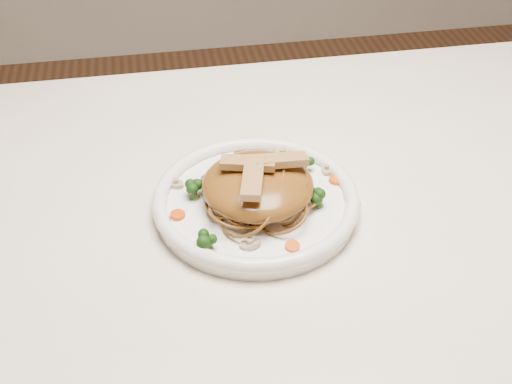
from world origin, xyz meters
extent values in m
cube|color=white|center=(0.00, 0.00, 0.73)|extent=(1.20, 0.80, 0.04)
cylinder|color=brown|center=(-0.54, 0.34, 0.35)|extent=(0.06, 0.06, 0.71)
cylinder|color=brown|center=(0.54, 0.34, 0.35)|extent=(0.06, 0.06, 0.71)
cylinder|color=white|center=(-0.08, -0.01, 0.76)|extent=(0.32, 0.32, 0.02)
ellipsoid|color=brown|center=(-0.08, -0.01, 0.79)|extent=(0.16, 0.16, 0.05)
cube|color=tan|center=(-0.05, -0.01, 0.82)|extent=(0.07, 0.03, 0.01)
cube|color=tan|center=(-0.09, -0.01, 0.82)|extent=(0.07, 0.04, 0.01)
cube|color=tan|center=(-0.09, -0.04, 0.82)|extent=(0.04, 0.08, 0.01)
cylinder|color=#E95C08|center=(-0.03, 0.08, 0.77)|extent=(0.02, 0.02, 0.00)
cylinder|color=#E95C08|center=(-0.19, -0.03, 0.77)|extent=(0.02, 0.02, 0.00)
cylinder|color=#E95C08|center=(0.03, 0.01, 0.77)|extent=(0.02, 0.02, 0.00)
cylinder|color=#E95C08|center=(-0.11, 0.06, 0.77)|extent=(0.03, 0.03, 0.00)
cylinder|color=#E95C08|center=(-0.06, -0.11, 0.77)|extent=(0.02, 0.02, 0.00)
cylinder|color=beige|center=(-0.11, -0.10, 0.77)|extent=(0.03, 0.03, 0.01)
cylinder|color=beige|center=(0.02, 0.03, 0.77)|extent=(0.03, 0.03, 0.01)
cylinder|color=beige|center=(-0.18, 0.04, 0.77)|extent=(0.03, 0.03, 0.01)
cylinder|color=beige|center=(-0.03, 0.08, 0.77)|extent=(0.03, 0.03, 0.01)
camera|label=1|loc=(-0.20, -0.68, 1.32)|focal=46.76mm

